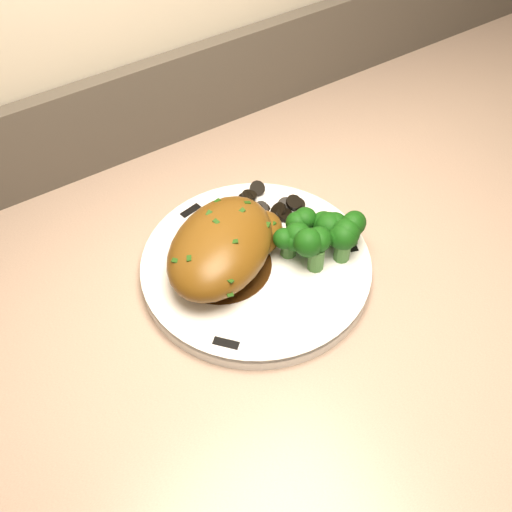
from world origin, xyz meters
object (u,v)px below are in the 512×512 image
plate (256,267)px  chicken_breast (225,245)px  counter (221,511)px  broccoli_florets (323,235)px

plate → chicken_breast: 0.05m
counter → broccoli_florets: (0.17, 0.04, 0.46)m
plate → broccoli_florets: 0.08m
counter → plate: (0.10, 0.06, 0.43)m
counter → plate: size_ratio=8.00×
plate → counter: bearing=-147.7°
broccoli_florets → chicken_breast: bearing=158.0°
plate → broccoli_florets: (0.07, -0.02, 0.03)m
chicken_breast → plate: bearing=-64.6°
counter → chicken_breast: size_ratio=11.03×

